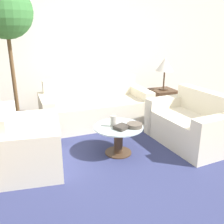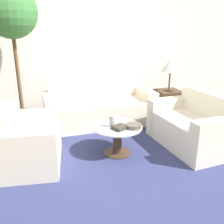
{
  "view_description": "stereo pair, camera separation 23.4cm",
  "coord_description": "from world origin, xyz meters",
  "views": [
    {
      "loc": [
        -1.14,
        -2.2,
        1.73
      ],
      "look_at": [
        0.12,
        1.03,
        0.55
      ],
      "focal_mm": 40.0,
      "sensor_mm": 36.0,
      "label": 1
    },
    {
      "loc": [
        -0.92,
        -2.28,
        1.73
      ],
      "look_at": [
        0.12,
        1.03,
        0.55
      ],
      "focal_mm": 40.0,
      "sensor_mm": 36.0,
      "label": 2
    }
  ],
  "objects": [
    {
      "name": "ground_plane",
      "position": [
        0.0,
        0.0,
        0.0
      ],
      "size": [
        14.0,
        14.0,
        0.0
      ],
      "primitive_type": "plane",
      "color": "brown"
    },
    {
      "name": "wall_back",
      "position": [
        0.0,
        2.81,
        1.3
      ],
      "size": [
        10.0,
        0.06,
        2.6
      ],
      "color": "white",
      "rests_on": "ground_plane"
    },
    {
      "name": "rug",
      "position": [
        0.12,
        0.78,
        0.0
      ],
      "size": [
        3.35,
        3.4,
        0.01
      ],
      "color": "navy",
      "rests_on": "ground_plane"
    },
    {
      "name": "sofa_main",
      "position": [
        0.18,
        2.05,
        0.28
      ],
      "size": [
        1.99,
        0.81,
        0.83
      ],
      "color": "beige",
      "rests_on": "ground_plane"
    },
    {
      "name": "armchair",
      "position": [
        -1.12,
        0.86,
        0.29
      ],
      "size": [
        0.88,
        1.09,
        0.8
      ],
      "rotation": [
        0.0,
        0.0,
        1.43
      ],
      "color": "beige",
      "rests_on": "ground_plane"
    },
    {
      "name": "loveseat",
      "position": [
        1.31,
        0.7,
        0.29
      ],
      "size": [
        0.86,
        1.33,
        0.81
      ],
      "rotation": [
        0.0,
        0.0,
        -1.5
      ],
      "color": "beige",
      "rests_on": "ground_plane"
    },
    {
      "name": "coffee_table",
      "position": [
        0.12,
        0.78,
        0.27
      ],
      "size": [
        0.7,
        0.7,
        0.42
      ],
      "color": "#422D1E",
      "rests_on": "ground_plane"
    },
    {
      "name": "side_table",
      "position": [
        1.59,
        1.97,
        0.27
      ],
      "size": [
        0.46,
        0.46,
        0.54
      ],
      "color": "#422D1E",
      "rests_on": "ground_plane"
    },
    {
      "name": "table_lamp",
      "position": [
        1.59,
        1.97,
        1.03
      ],
      "size": [
        0.34,
        0.34,
        0.64
      ],
      "color": "#422D1E",
      "rests_on": "side_table"
    },
    {
      "name": "potted_plant",
      "position": [
        -1.17,
        2.08,
        1.82
      ],
      "size": [
        0.81,
        0.81,
        2.36
      ],
      "color": "#3D3833",
      "rests_on": "ground_plane"
    },
    {
      "name": "vase",
      "position": [
        0.04,
        0.79,
        0.5
      ],
      "size": [
        0.08,
        0.08,
        0.16
      ],
      "color": "#9E998E",
      "rests_on": "coffee_table"
    },
    {
      "name": "bowl",
      "position": [
        0.31,
        0.66,
        0.45
      ],
      "size": [
        0.22,
        0.22,
        0.06
      ],
      "color": "brown",
      "rests_on": "coffee_table"
    },
    {
      "name": "book_stack",
      "position": [
        0.12,
        0.68,
        0.44
      ],
      "size": [
        0.24,
        0.22,
        0.05
      ],
      "rotation": [
        0.0,
        0.0,
        0.44
      ],
      "color": "#38332D",
      "rests_on": "coffee_table"
    }
  ]
}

